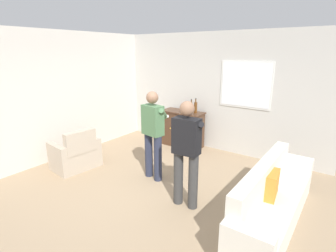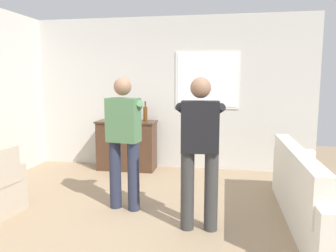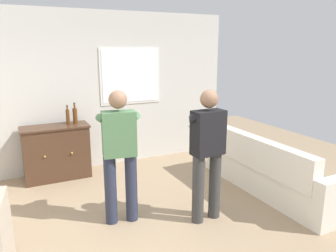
{
  "view_description": "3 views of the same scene",
  "coord_description": "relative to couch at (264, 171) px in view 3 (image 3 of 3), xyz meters",
  "views": [
    {
      "loc": [
        2.67,
        -3.1,
        2.37
      ],
      "look_at": [
        0.15,
        0.39,
        1.13
      ],
      "focal_mm": 28.0,
      "sensor_mm": 36.0,
      "label": 1
    },
    {
      "loc": [
        1.0,
        -3.43,
        1.65
      ],
      "look_at": [
        0.34,
        0.36,
        1.11
      ],
      "focal_mm": 35.0,
      "sensor_mm": 36.0,
      "label": 2
    },
    {
      "loc": [
        -1.39,
        -3.21,
        2.17
      ],
      "look_at": [
        0.25,
        0.15,
        1.27
      ],
      "focal_mm": 35.0,
      "sensor_mm": 36.0,
      "label": 3
    }
  ],
  "objects": [
    {
      "name": "sideboard_cabinet",
      "position": [
        -2.75,
        1.95,
        0.12
      ],
      "size": [
        1.08,
        0.49,
        0.91
      ],
      "color": "#472D1E",
      "rests_on": "ground"
    },
    {
      "name": "ground",
      "position": [
        -1.97,
        -0.35,
        -0.33
      ],
      "size": [
        10.4,
        10.4,
        0.0
      ],
      "primitive_type": "plane",
      "color": "#9E8466"
    },
    {
      "name": "couch",
      "position": [
        0.0,
        0.0,
        0.0
      ],
      "size": [
        0.57,
        2.5,
        0.88
      ],
      "color": "silver",
      "rests_on": "ground"
    },
    {
      "name": "person_standing_right",
      "position": [
        -1.23,
        -0.3,
        0.61
      ],
      "size": [
        0.56,
        0.49,
        1.68
      ],
      "color": "#383838",
      "rests_on": "ground"
    },
    {
      "name": "person_standing_left",
      "position": [
        -2.22,
        0.13,
        0.61
      ],
      "size": [
        0.55,
        0.51,
        1.68
      ],
      "color": "#282D42",
      "rests_on": "ground"
    },
    {
      "name": "bottle_liquor_amber",
      "position": [
        -2.52,
        1.98,
        0.71
      ],
      "size": [
        0.06,
        0.06,
        0.33
      ],
      "color": "#593314",
      "rests_on": "sideboard_cabinet"
    },
    {
      "name": "bottle_wine_green",
      "position": [
        -2.4,
        1.98,
        0.72
      ],
      "size": [
        0.08,
        0.08,
        0.36
      ],
      "color": "#593314",
      "rests_on": "sideboard_cabinet"
    },
    {
      "name": "wall_back_with_window",
      "position": [
        -1.95,
        2.3,
        1.08
      ],
      "size": [
        5.2,
        0.15,
        2.8
      ],
      "color": "beige",
      "rests_on": "ground"
    }
  ]
}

